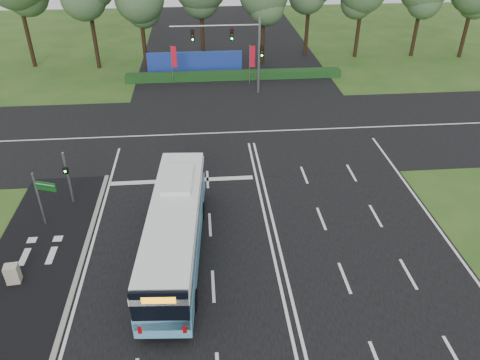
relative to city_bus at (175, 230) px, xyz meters
name	(u,v)px	position (x,y,z in m)	size (l,w,h in m)	color
ground	(266,222)	(5.11, 2.50, -1.70)	(120.00, 120.00, 0.00)	#28521B
road_main	(266,222)	(5.11, 2.50, -1.68)	(20.00, 120.00, 0.04)	black
road_cross	(246,132)	(5.11, 14.50, -1.68)	(120.00, 14.00, 0.05)	black
bike_path	(33,270)	(-7.39, -0.50, -1.67)	(5.00, 18.00, 0.06)	black
kerb_strip	(80,266)	(-4.99, -0.50, -1.64)	(0.25, 18.00, 0.12)	gray
city_bus	(175,230)	(0.00, 0.00, 0.00)	(3.26, 11.93, 3.38)	#59A4CF
pedestrian_signal	(68,177)	(-6.59, 5.49, 0.23)	(0.32, 0.42, 3.55)	gray
street_sign	(42,193)	(-7.44, 3.31, 0.52)	(1.29, 0.52, 3.48)	gray
utility_cabinet	(13,274)	(-8.00, -1.33, -1.17)	(0.64, 0.54, 1.07)	#C2B79C
banner_flag_left	(174,59)	(-0.91, 26.21, 0.83)	(0.56, 0.17, 3.85)	gray
banner_flag_mid	(252,59)	(6.72, 25.45, 0.88)	(0.57, 0.19, 3.93)	gray
traffic_light_gantry	(240,45)	(5.32, 23.00, 2.96)	(8.41, 0.28, 7.00)	gray
hedge	(234,75)	(5.11, 27.00, -1.30)	(22.00, 1.20, 0.80)	#153914
blue_hoarding	(195,62)	(1.11, 29.50, -0.60)	(10.00, 0.30, 2.20)	navy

